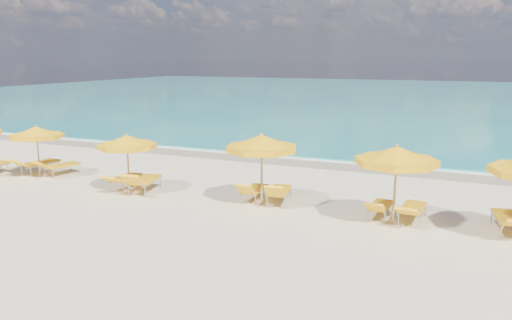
% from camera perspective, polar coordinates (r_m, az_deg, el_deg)
% --- Properties ---
extents(ground_plane, '(120.00, 120.00, 0.00)m').
position_cam_1_polar(ground_plane, '(16.32, -2.10, -5.12)').
color(ground_plane, beige).
extents(ocean, '(120.00, 80.00, 0.30)m').
position_cam_1_polar(ocean, '(62.63, 17.26, 6.93)').
color(ocean, '#167C78').
rests_on(ocean, ground).
extents(wet_sand_band, '(120.00, 2.60, 0.01)m').
position_cam_1_polar(wet_sand_band, '(23.01, 5.84, -0.17)').
color(wet_sand_band, tan).
rests_on(wet_sand_band, ground).
extents(foam_line, '(120.00, 1.20, 0.03)m').
position_cam_1_polar(foam_line, '(23.76, 6.42, 0.20)').
color(foam_line, white).
rests_on(foam_line, ground).
extents(whitecap_near, '(14.00, 0.36, 0.05)m').
position_cam_1_polar(whitecap_near, '(33.93, 1.08, 3.75)').
color(whitecap_near, white).
rests_on(whitecap_near, ground).
extents(whitecap_far, '(18.00, 0.30, 0.05)m').
position_cam_1_polar(whitecap_far, '(38.40, 25.12, 3.58)').
color(whitecap_far, white).
rests_on(whitecap_far, ground).
extents(umbrella_1, '(2.22, 2.22, 2.09)m').
position_cam_1_polar(umbrella_1, '(21.50, -23.81, 2.86)').
color(umbrella_1, tan).
rests_on(umbrella_1, ground).
extents(umbrella_2, '(2.24, 2.24, 2.09)m').
position_cam_1_polar(umbrella_2, '(18.09, -14.53, 1.99)').
color(umbrella_2, tan).
rests_on(umbrella_2, ground).
extents(umbrella_3, '(2.52, 2.52, 2.37)m').
position_cam_1_polar(umbrella_3, '(15.86, 0.66, 1.89)').
color(umbrella_3, tan).
rests_on(umbrella_3, ground).
extents(umbrella_4, '(2.52, 2.52, 2.35)m').
position_cam_1_polar(umbrella_4, '(14.46, 15.78, 0.42)').
color(umbrella_4, tan).
rests_on(umbrella_4, ground).
extents(lounger_1_left, '(0.92, 2.12, 0.79)m').
position_cam_1_polar(lounger_1_left, '(22.49, -23.53, -0.75)').
color(lounger_1_left, '#A5A8AD').
rests_on(lounger_1_left, ground).
extents(lounger_1_right, '(0.97, 1.93, 0.75)m').
position_cam_1_polar(lounger_1_right, '(21.81, -21.37, -1.00)').
color(lounger_1_right, '#A5A8AD').
rests_on(lounger_1_right, ground).
extents(lounger_2_left, '(0.80, 1.95, 0.72)m').
position_cam_1_polar(lounger_2_left, '(18.84, -14.72, -2.49)').
color(lounger_2_left, '#A5A8AD').
rests_on(lounger_2_left, ground).
extents(lounger_2_right, '(1.02, 2.08, 0.91)m').
position_cam_1_polar(lounger_2_right, '(18.22, -12.63, -2.79)').
color(lounger_2_right, '#A5A8AD').
rests_on(lounger_2_right, ground).
extents(lounger_3_left, '(0.65, 1.73, 0.79)m').
position_cam_1_polar(lounger_3_left, '(16.79, -0.24, -3.87)').
color(lounger_3_left, '#A5A8AD').
rests_on(lounger_3_left, ground).
extents(lounger_3_right, '(0.99, 1.97, 0.88)m').
position_cam_1_polar(lounger_3_right, '(16.45, 2.66, -4.13)').
color(lounger_3_right, '#A5A8AD').
rests_on(lounger_3_right, ground).
extents(lounger_4_left, '(0.62, 1.70, 0.72)m').
position_cam_1_polar(lounger_4_left, '(15.47, 13.99, -5.64)').
color(lounger_4_left, '#A5A8AD').
rests_on(lounger_4_left, ground).
extents(lounger_4_right, '(0.72, 1.94, 0.73)m').
position_cam_1_polar(lounger_4_right, '(15.38, 17.40, -5.86)').
color(lounger_4_right, '#A5A8AD').
rests_on(lounger_4_right, ground).
extents(lounger_5_left, '(0.94, 2.06, 0.75)m').
position_cam_1_polar(lounger_5_left, '(15.42, 26.84, -6.54)').
color(lounger_5_left, '#A5A8AD').
rests_on(lounger_5_left, ground).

